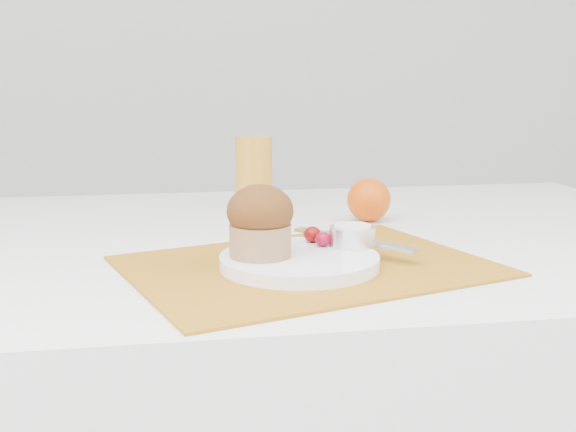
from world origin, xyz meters
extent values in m
cube|color=#A76917|center=(-0.05, -0.13, 0.75)|extent=(0.49, 0.42, 0.00)
cylinder|color=white|center=(-0.06, -0.14, 0.76)|extent=(0.23, 0.23, 0.02)
cylinder|color=silver|center=(0.01, -0.11, 0.78)|extent=(0.06, 0.06, 0.02)
cylinder|color=white|center=(0.01, -0.11, 0.79)|extent=(0.05, 0.05, 0.01)
ellipsoid|color=#530302|center=(-0.04, -0.08, 0.78)|extent=(0.02, 0.02, 0.02)
ellipsoid|color=#610216|center=(-0.03, -0.10, 0.78)|extent=(0.02, 0.02, 0.02)
cube|color=silver|center=(0.02, -0.08, 0.77)|extent=(0.13, 0.16, 0.00)
sphere|color=#E25308|center=(0.10, 0.12, 0.78)|extent=(0.07, 0.07, 0.07)
cylinder|color=gold|center=(-0.07, 0.24, 0.81)|extent=(0.07, 0.07, 0.13)
cylinder|color=#A67850|center=(-0.11, -0.14, 0.79)|extent=(0.09, 0.09, 0.04)
ellipsoid|color=#371B0A|center=(-0.11, -0.14, 0.82)|extent=(0.08, 0.08, 0.06)
camera|label=1|loc=(-0.22, -0.95, 0.98)|focal=45.00mm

